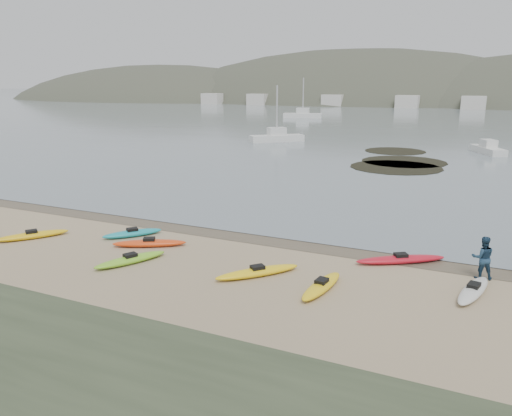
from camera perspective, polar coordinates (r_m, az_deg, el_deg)
The scene contains 8 objects.
ground at distance 26.51m, azimuth 0.00°, elevation -3.15°, with size 600.00×600.00×0.00m, color tan.
wet_sand at distance 26.25m, azimuth -0.28°, elevation -3.31°, with size 60.00×60.00×0.00m, color brown.
water at distance 323.20m, azimuth 23.73°, elevation 11.56°, with size 1200.00×1200.00×0.00m, color slate.
kayaks at distance 22.77m, azimuth -3.40°, elevation -5.67°, with size 23.12×8.32×0.34m.
person_east at distance 22.55m, azimuth 24.49°, elevation -5.18°, with size 0.88×0.69×1.81m, color navy.
kelp_mats at distance 53.88m, azimuth 15.97°, elevation 5.21°, with size 10.05×19.64×0.04m.
moored_boats at distance 96.31m, azimuth 22.17°, elevation 8.74°, with size 83.30×71.14×1.23m.
far_town at distance 168.09m, azimuth 23.96°, elevation 10.93°, with size 199.00×5.00×4.00m.
Camera 1 is at (10.75, -22.92, 7.87)m, focal length 35.00 mm.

